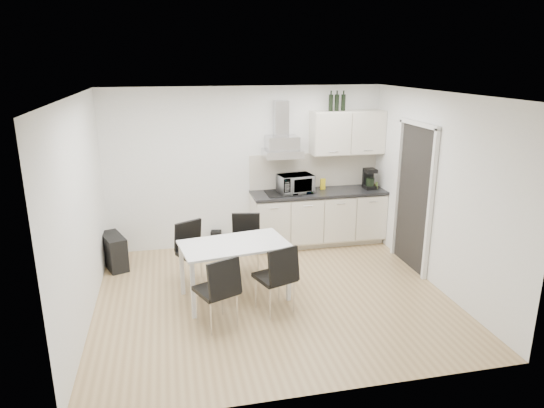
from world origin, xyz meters
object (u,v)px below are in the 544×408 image
Objects in this scene: dining_table at (234,250)px; chair_far_left at (196,255)px; kitchenette at (320,196)px; chair_far_right at (246,246)px; chair_near_right at (275,278)px; floor_speaker at (216,239)px; guitar_amp at (114,251)px; chair_near_left at (216,291)px.

dining_table is 0.70m from chair_far_left.
kitchenette reaches higher than chair_far_left.
dining_table is 1.63× the size of chair_far_right.
chair_near_right is 2.34m from floor_speaker.
chair_far_right is 1.35× the size of guitar_amp.
kitchenette is 3.36m from guitar_amp.
chair_near_left is at bearing 175.49° from chair_near_right.
kitchenette reaches higher than guitar_amp.
chair_near_right reaches higher than floor_speaker.
chair_far_left is at bearing -57.12° from guitar_amp.
guitar_amp is (-1.62, 1.34, -0.41)m from dining_table.
chair_near_left is 0.76m from chair_near_right.
chair_near_left is 1.00× the size of chair_near_right.
kitchenette is 3.06m from chair_near_left.
chair_near_right is at bearing 109.54° from chair_far_right.
chair_far_left and chair_far_right have the same top height.
chair_near_right is at bearing -120.64° from kitchenette.
guitar_amp is (-3.30, -0.32, -0.58)m from kitchenette.
dining_table is at bearing 113.62° from chair_near_right.
chair_near_left reaches higher than floor_speaker.
kitchenette is at bearing -133.97° from chair_far_right.
chair_far_right is at bearing 165.05° from chair_far_left.
chair_far_right is 1.00× the size of chair_near_left.
chair_far_right is at bearing -144.65° from kitchenette.
kitchenette is at bearing 35.59° from dining_table.
kitchenette is at bearing 39.78° from chair_near_right.
chair_near_right is 2.73m from guitar_amp.
kitchenette is 2.36m from dining_table.
kitchenette is 2.86× the size of chair_far_right.
floor_speaker is at bearing -64.59° from chair_far_right.
chair_near_left reaches higher than dining_table.
dining_table is (-1.68, -1.65, -0.17)m from kitchenette.
chair_near_right is at bearing 105.21° from chair_far_left.
kitchenette is 8.93× the size of floor_speaker.
chair_far_left is 1.46m from guitar_amp.
guitar_amp reaches higher than floor_speaker.
kitchenette is 2.86× the size of chair_near_left.
dining_table is at bearing 105.35° from chair_far_left.
chair_far_left and chair_near_left have the same top height.
chair_far_left is (-0.45, 0.48, -0.22)m from dining_table.
kitchenette is at bearing -15.29° from guitar_amp.
guitar_amp is at bearing -9.57° from chair_far_right.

